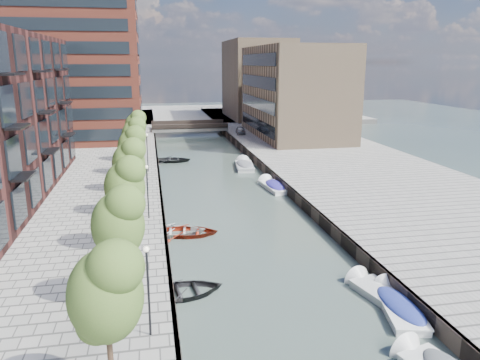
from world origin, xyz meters
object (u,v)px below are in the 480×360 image
object	(u,v)px
tree_0	(105,290)
motorboat_0	(397,305)
tree_2	(125,184)
tree_6	(135,125)
bridge	(189,127)
motorboat_2	(380,295)
motorboat_4	(244,165)
tree_5	(134,134)
motorboat_3	(273,186)
sloop_3	(174,234)
car	(240,130)
sloop_0	(184,295)
tree_4	(132,145)
sloop_2	(188,235)
sloop_4	(172,162)
tree_3	(129,161)
tree_1	(118,221)

from	to	relation	value
tree_0	motorboat_0	xyz separation A→B (m)	(14.01, 5.63, -5.10)
tree_2	tree_6	world-z (taller)	same
bridge	motorboat_2	xyz separation A→B (m)	(5.23, -61.01, -1.29)
motorboat_4	tree_5	bearing A→B (deg)	-157.07
motorboat_2	motorboat_3	world-z (taller)	motorboat_3
sloop_3	car	bearing A→B (deg)	-12.84
tree_5	motorboat_3	bearing A→B (deg)	-19.01
sloop_3	sloop_0	bearing A→B (deg)	-175.37
bridge	tree_4	distance (m)	41.08
tree_2	tree_6	bearing A→B (deg)	90.00
tree_6	sloop_2	bearing A→B (deg)	-80.15
sloop_3	car	world-z (taller)	car
sloop_0	tree_6	bearing A→B (deg)	-2.58
sloop_0	motorboat_2	distance (m)	10.86
tree_5	sloop_4	distance (m)	12.37
bridge	sloop_3	bearing A→B (deg)	-96.26
sloop_3	sloop_2	bearing A→B (deg)	-103.26
tree_0	tree_2	distance (m)	14.00
tree_6	tree_3	bearing A→B (deg)	-90.00
tree_3	sloop_4	bearing A→B (deg)	80.08
tree_0	tree_1	world-z (taller)	same
tree_3	motorboat_0	size ratio (longest dim) A/B	1.13
tree_3	tree_4	world-z (taller)	same
tree_0	sloop_2	distance (m)	19.64
sloop_0	tree_1	bearing A→B (deg)	117.39
bridge	sloop_4	xyz separation A→B (m)	(-4.25, -22.67, -1.39)
tree_0	tree_3	size ratio (longest dim) A/B	1.00
bridge	motorboat_3	bearing A→B (deg)	-81.96
sloop_4	motorboat_3	size ratio (longest dim) A/B	0.90
tree_4	tree_6	bearing A→B (deg)	90.00
tree_3	tree_1	bearing A→B (deg)	-90.00
motorboat_3	car	bearing A→B (deg)	85.17
tree_3	sloop_2	xyz separation A→B (m)	(4.09, -2.54, -5.31)
tree_5	sloop_4	world-z (taller)	tree_5
motorboat_0	car	world-z (taller)	car
tree_1	tree_4	world-z (taller)	same
tree_5	sloop_2	xyz separation A→B (m)	(4.09, -16.54, -5.31)
tree_4	sloop_0	world-z (taller)	tree_4
tree_3	car	world-z (taller)	tree_3
sloop_3	tree_0	bearing A→B (deg)	175.26
motorboat_0	car	xyz separation A→B (m)	(2.44, 55.55, 1.39)
sloop_2	motorboat_3	world-z (taller)	motorboat_3
tree_2	sloop_0	world-z (taller)	tree_2
tree_3	tree_6	xyz separation A→B (m)	(0.00, 21.00, 0.00)
sloop_2	car	distance (m)	44.50
tree_0	sloop_2	xyz separation A→B (m)	(4.09, 18.46, -5.31)
sloop_2	motorboat_0	size ratio (longest dim) A/B	0.87
tree_2	car	distance (m)	50.10
tree_4	sloop_2	bearing A→B (deg)	-66.81
sloop_3	car	distance (m)	44.48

